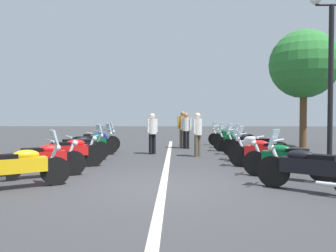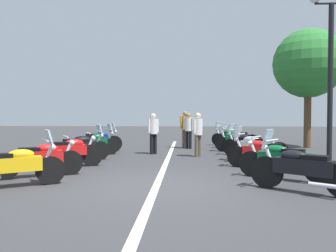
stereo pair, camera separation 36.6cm
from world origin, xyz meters
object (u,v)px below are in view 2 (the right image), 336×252
(motorcycle_left_row_2, at_px, (69,152))
(roadside_tree_0, at_px, (308,64))
(motorcycle_right_row_5, at_px, (238,141))
(motorcycle_left_row_1, at_px, (40,159))
(motorcycle_right_row_4, at_px, (247,144))
(motorcycle_right_row_2, at_px, (263,153))
(bystander_2, at_px, (153,130))
(motorcycle_left_row_3, at_px, (79,147))
(street_lamp_twin_globe, at_px, (331,48))
(bystander_3, at_px, (188,128))
(traffic_cone_0, at_px, (0,164))
(motorcycle_right_row_3, at_px, (256,147))
(bystander_1, at_px, (185,126))
(motorcycle_left_row_5, at_px, (98,140))
(bystander_0, at_px, (198,131))
(motorcycle_left_row_4, at_px, (94,143))
(motorcycle_right_row_1, at_px, (282,160))
(motorcycle_right_row_6, at_px, (236,139))
(motorcycle_left_row_0, at_px, (13,166))
(motorcycle_right_row_7, at_px, (231,137))
(motorcycle_right_row_0, at_px, (301,168))

(motorcycle_left_row_2, relative_size, roadside_tree_0, 0.33)
(motorcycle_left_row_2, relative_size, motorcycle_right_row_5, 0.98)
(motorcycle_left_row_1, height_order, motorcycle_right_row_4, motorcycle_right_row_4)
(motorcycle_right_row_2, bearing_deg, bystander_2, -16.61)
(motorcycle_left_row_3, bearing_deg, motorcycle_right_row_4, -16.91)
(street_lamp_twin_globe, distance_m, bystander_3, 7.18)
(motorcycle_left_row_2, relative_size, motorcycle_right_row_4, 1.06)
(traffic_cone_0, height_order, roadside_tree_0, roadside_tree_0)
(motorcycle_right_row_3, height_order, bystander_1, bystander_1)
(motorcycle_left_row_5, distance_m, motorcycle_right_row_5, 5.78)
(motorcycle_right_row_4, xyz_separation_m, bystander_0, (-0.23, 1.81, 0.48))
(motorcycle_left_row_2, relative_size, motorcycle_right_row_2, 0.95)
(motorcycle_left_row_4, bearing_deg, roadside_tree_0, -10.85)
(motorcycle_left_row_3, bearing_deg, motorcycle_right_row_1, -58.41)
(motorcycle_left_row_4, height_order, bystander_1, bystander_1)
(motorcycle_right_row_2, xyz_separation_m, bystander_0, (2.68, 1.72, 0.48))
(bystander_1, bearing_deg, motorcycle_right_row_2, -4.44)
(motorcycle_left_row_1, distance_m, street_lamp_twin_globe, 8.27)
(motorcycle_left_row_4, bearing_deg, motorcycle_right_row_1, -68.97)
(motorcycle_right_row_6, bearing_deg, bystander_0, 81.32)
(traffic_cone_0, bearing_deg, street_lamp_twin_globe, -80.24)
(motorcycle_right_row_4, xyz_separation_m, bystander_3, (2.69, 2.13, 0.49))
(motorcycle_right_row_6, relative_size, bystander_3, 1.18)
(motorcycle_left_row_0, relative_size, motorcycle_right_row_2, 0.95)
(motorcycle_right_row_2, relative_size, motorcycle_right_row_7, 1.06)
(motorcycle_right_row_0, bearing_deg, traffic_cone_0, 24.50)
(motorcycle_left_row_5, relative_size, bystander_3, 1.20)
(motorcycle_left_row_4, height_order, roadside_tree_0, roadside_tree_0)
(motorcycle_left_row_1, distance_m, motorcycle_left_row_4, 4.41)
(motorcycle_left_row_1, bearing_deg, bystander_3, 33.34)
(motorcycle_right_row_4, relative_size, street_lamp_twin_globe, 0.35)
(motorcycle_left_row_5, relative_size, motorcycle_right_row_0, 1.10)
(motorcycle_right_row_1, height_order, bystander_3, bystander_3)
(motorcycle_right_row_2, bearing_deg, motorcycle_left_row_2, 28.47)
(motorcycle_left_row_1, xyz_separation_m, motorcycle_right_row_5, (5.77, -5.69, 0.01))
(motorcycle_right_row_2, xyz_separation_m, street_lamp_twin_globe, (0.08, -1.86, 2.91))
(motorcycle_left_row_0, distance_m, motorcycle_left_row_2, 2.75)
(motorcycle_right_row_4, distance_m, roadside_tree_0, 5.93)
(motorcycle_right_row_1, relative_size, bystander_1, 1.11)
(motorcycle_right_row_4, distance_m, motorcycle_right_row_6, 2.75)
(bystander_2, bearing_deg, roadside_tree_0, -113.98)
(motorcycle_right_row_0, height_order, motorcycle_right_row_1, motorcycle_right_row_0)
(motorcycle_left_row_0, height_order, motorcycle_left_row_3, motorcycle_left_row_3)
(bystander_3, bearing_deg, motorcycle_right_row_3, 58.46)
(motorcycle_left_row_3, distance_m, motorcycle_right_row_2, 5.84)
(traffic_cone_0, distance_m, bystander_3, 8.50)
(bystander_2, bearing_deg, motorcycle_left_row_1, 108.69)
(motorcycle_right_row_0, distance_m, bystander_2, 7.21)
(motorcycle_right_row_0, height_order, motorcycle_right_row_4, motorcycle_right_row_0)
(motorcycle_right_row_1, relative_size, roadside_tree_0, 0.34)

